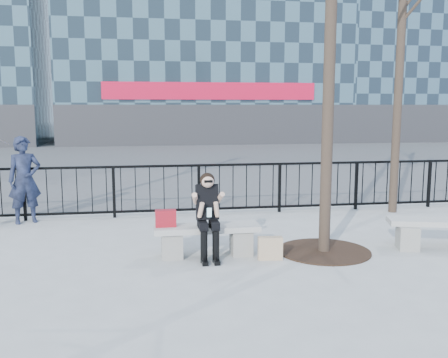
{
  "coord_description": "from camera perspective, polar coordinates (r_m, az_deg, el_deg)",
  "views": [
    {
      "loc": [
        -0.94,
        -7.58,
        2.35
      ],
      "look_at": [
        0.4,
        0.8,
        1.1
      ],
      "focal_mm": 40.0,
      "sensor_mm": 36.0,
      "label": 1
    }
  ],
  "objects": [
    {
      "name": "ground",
      "position": [
        7.99,
        -1.95,
        -8.73
      ],
      "size": [
        120.0,
        120.0,
        0.0
      ],
      "primitive_type": "plane",
      "color": "#969691",
      "rests_on": "ground"
    },
    {
      "name": "street_surface",
      "position": [
        22.72,
        -6.66,
        2.41
      ],
      "size": [
        60.0,
        23.0,
        0.01
      ],
      "primitive_type": "cube",
      "color": "#474747",
      "rests_on": "ground"
    },
    {
      "name": "railing",
      "position": [
        10.78,
        -3.95,
        -1.24
      ],
      "size": [
        14.0,
        0.06,
        1.1
      ],
      "color": "black",
      "rests_on": "ground"
    },
    {
      "name": "tree_grate",
      "position": [
        8.34,
        11.34,
        -8.08
      ],
      "size": [
        1.5,
        1.5,
        0.02
      ],
      "primitive_type": "cylinder",
      "color": "black",
      "rests_on": "ground"
    },
    {
      "name": "bench_main",
      "position": [
        7.91,
        -1.96,
        -6.64
      ],
      "size": [
        1.65,
        0.46,
        0.49
      ],
      "color": "gray",
      "rests_on": "ground"
    },
    {
      "name": "bench_second",
      "position": [
        9.08,
        23.26,
        -5.4
      ],
      "size": [
        1.62,
        0.45,
        0.48
      ],
      "rotation": [
        0.0,
        0.0,
        -0.26
      ],
      "color": "gray",
      "rests_on": "ground"
    },
    {
      "name": "seated_woman",
      "position": [
        7.67,
        -1.83,
        -4.29
      ],
      "size": [
        0.5,
        0.64,
        1.34
      ],
      "color": "black",
      "rests_on": "ground"
    },
    {
      "name": "handbag",
      "position": [
        7.8,
        -6.68,
        -4.48
      ],
      "size": [
        0.32,
        0.16,
        0.26
      ],
      "primitive_type": "cube",
      "rotation": [
        0.0,
        0.0,
        0.02
      ],
      "color": "maroon",
      "rests_on": "bench_main"
    },
    {
      "name": "shopping_bag",
      "position": [
        7.78,
        5.31,
        -7.88
      ],
      "size": [
        0.39,
        0.18,
        0.35
      ],
      "primitive_type": "cube",
      "rotation": [
        0.0,
        0.0,
        -0.12
      ],
      "color": "#CAAF8F",
      "rests_on": "ground"
    },
    {
      "name": "standing_man",
      "position": [
        10.76,
        -21.83,
        -0.1
      ],
      "size": [
        0.75,
        0.63,
        1.75
      ],
      "primitive_type": "imported",
      "rotation": [
        0.0,
        0.0,
        0.39
      ],
      "color": "black",
      "rests_on": "ground"
    }
  ]
}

